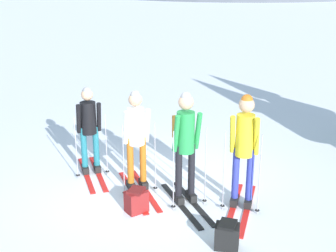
{
  "coord_description": "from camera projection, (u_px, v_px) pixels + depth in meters",
  "views": [
    {
      "loc": [
        2.55,
        -6.71,
        3.54
      ],
      "look_at": [
        0.15,
        0.28,
        1.05
      ],
      "focal_mm": 48.88,
      "sensor_mm": 36.0,
      "label": 1
    }
  ],
  "objects": [
    {
      "name": "backpack_on_snow_front",
      "position": [
        227.0,
        236.0,
        6.14
      ],
      "size": [
        0.35,
        0.28,
        0.38
      ],
      "color": "black",
      "rests_on": "ground"
    },
    {
      "name": "backpack_on_snow_beside",
      "position": [
        136.0,
        201.0,
        7.08
      ],
      "size": [
        0.38,
        0.4,
        0.38
      ],
      "color": "maroon",
      "rests_on": "ground"
    },
    {
      "name": "skier_in_yellow",
      "position": [
        244.0,
        146.0,
        6.96
      ],
      "size": [
        0.61,
        1.72,
        1.84
      ],
      "color": "red",
      "rests_on": "ground"
    },
    {
      "name": "skier_in_white",
      "position": [
        136.0,
        135.0,
        7.57
      ],
      "size": [
        1.26,
        1.48,
        1.75
      ],
      "color": "red",
      "rests_on": "ground"
    },
    {
      "name": "ground_plane",
      "position": [
        155.0,
        187.0,
        7.94
      ],
      "size": [
        400.0,
        400.0,
        0.0
      ],
      "primitive_type": "plane",
      "color": "white"
    },
    {
      "name": "skier_in_green",
      "position": [
        185.0,
        141.0,
        7.11
      ],
      "size": [
        1.25,
        1.43,
        1.84
      ],
      "color": "black",
      "rests_on": "ground"
    },
    {
      "name": "skier_in_black",
      "position": [
        89.0,
        128.0,
        8.23
      ],
      "size": [
        1.2,
        1.46,
        1.64
      ],
      "color": "red",
      "rests_on": "ground"
    }
  ]
}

